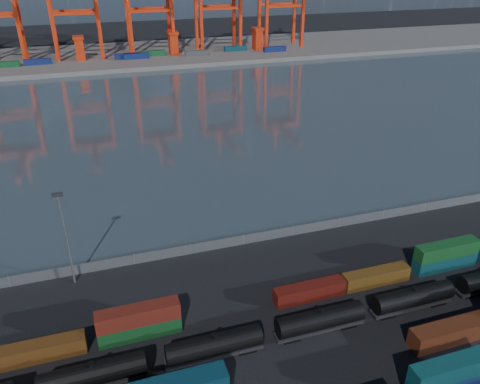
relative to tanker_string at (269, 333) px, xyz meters
name	(u,v)px	position (x,y,z in m)	size (l,w,h in m)	color
ground	(308,354)	(4.51, -3.32, -2.07)	(700.00, 700.00, 0.00)	black
harbor_water	(169,119)	(4.51, 101.68, -2.06)	(700.00, 700.00, 0.00)	#34434B
far_quay	(132,55)	(4.51, 206.68, -1.07)	(700.00, 70.00, 2.00)	#514F4C
container_row_mid	(398,343)	(15.75, -7.15, 0.07)	(142.39, 2.68, 5.71)	#424447
container_row_north	(312,289)	(10.04, 7.16, -0.40)	(141.81, 2.36, 5.02)	#0F274F
tanker_string	(269,333)	(0.00, 0.00, 0.00)	(121.93, 2.88, 4.13)	black
waterfront_fence	(243,240)	(4.51, 24.68, -1.07)	(160.12, 0.12, 2.20)	#595B5E
yard_light_mast	(65,234)	(-25.49, 22.68, 7.23)	(1.60, 0.40, 16.60)	slate
quay_containers	(112,57)	(-6.48, 192.14, 1.23)	(172.58, 10.99, 2.60)	navy
straddle_carriers	(128,45)	(2.01, 196.68, 5.75)	(140.00, 7.00, 11.10)	red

